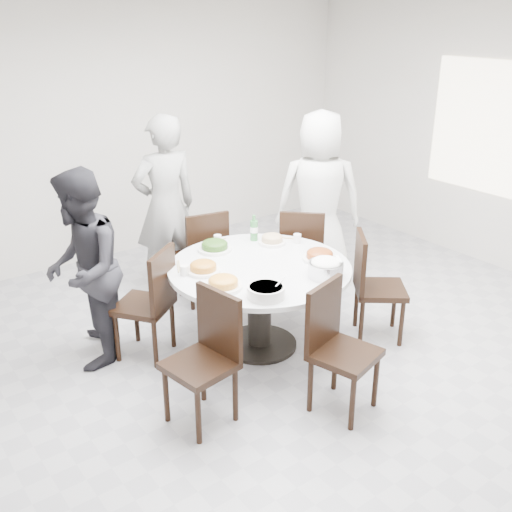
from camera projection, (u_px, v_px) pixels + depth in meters
floor at (298, 353)px, 5.05m from camera, size 6.00×6.00×0.01m
wall_back at (128, 132)px, 6.73m from camera, size 6.00×0.01×2.80m
dining_table at (260, 307)px, 5.03m from camera, size 1.50×1.50×0.75m
chair_ne at (302, 252)px, 5.87m from camera, size 0.59×0.59×0.95m
chair_n at (201, 255)px, 5.82m from camera, size 0.49×0.49×0.95m
chair_nw at (143, 303)px, 4.87m from camera, size 0.59×0.59×0.95m
chair_sw at (199, 363)px, 4.06m from camera, size 0.48×0.48×0.95m
chair_s at (345, 352)px, 4.18m from camera, size 0.52×0.52×0.95m
chair_se at (381, 287)px, 5.15m from camera, size 0.59×0.59×0.95m
diner_right at (319, 198)px, 6.10m from camera, size 1.04×0.98×1.79m
diner_middle at (165, 207)px, 5.82m from camera, size 0.69×0.49×1.80m
diner_left at (83, 270)px, 4.67m from camera, size 0.90×0.98×1.61m
dish_greens at (215, 247)px, 5.17m from camera, size 0.29×0.29×0.08m
dish_pale at (272, 240)px, 5.33m from camera, size 0.24×0.24×0.06m
dish_orange at (203, 268)px, 4.75m from camera, size 0.27×0.27×0.07m
dish_redbrown at (320, 256)px, 4.98m from camera, size 0.28×0.28×0.07m
dish_tofu at (223, 283)px, 4.48m from camera, size 0.29×0.29×0.07m
rice_bowl at (326, 270)px, 4.67m from camera, size 0.28×0.28×0.12m
soup_bowl at (266, 292)px, 4.34m from camera, size 0.28×0.28×0.09m
beverage_bottle at (254, 228)px, 5.37m from camera, size 0.07×0.07×0.24m
tea_cups at (215, 240)px, 5.32m from camera, size 0.07×0.07×0.08m
chopsticks at (214, 242)px, 5.37m from camera, size 0.24×0.04×0.01m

